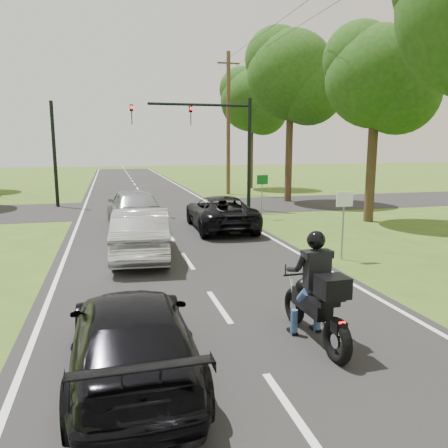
{
  "coord_description": "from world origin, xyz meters",
  "views": [
    {
      "loc": [
        -2.21,
        -8.88,
        3.51
      ],
      "look_at": [
        0.9,
        3.0,
        1.3
      ],
      "focal_mm": 35.0,
      "sensor_mm": 36.0,
      "label": 1
    }
  ],
  "objects_px": {
    "motorcycle_rider": "(317,299)",
    "dark_suv": "(220,212)",
    "dark_car_behind": "(132,335)",
    "sign_white": "(344,209)",
    "silver_suv": "(134,207)",
    "utility_pole_far": "(228,123)",
    "traffic_signal": "(216,134)",
    "silver_sedan": "(142,233)",
    "sign_green": "(262,186)"
  },
  "relations": [
    {
      "from": "dark_suv",
      "to": "sign_green",
      "type": "bearing_deg",
      "value": -139.79
    },
    {
      "from": "sign_green",
      "to": "utility_pole_far",
      "type": "bearing_deg",
      "value": 83.27
    },
    {
      "from": "sign_green",
      "to": "dark_car_behind",
      "type": "bearing_deg",
      "value": -117.07
    },
    {
      "from": "dark_suv",
      "to": "silver_sedan",
      "type": "bearing_deg",
      "value": 49.74
    },
    {
      "from": "dark_car_behind",
      "to": "utility_pole_far",
      "type": "bearing_deg",
      "value": -108.76
    },
    {
      "from": "sign_white",
      "to": "dark_car_behind",
      "type": "bearing_deg",
      "value": -140.68
    },
    {
      "from": "sign_white",
      "to": "motorcycle_rider",
      "type": "bearing_deg",
      "value": -123.89
    },
    {
      "from": "dark_car_behind",
      "to": "sign_white",
      "type": "xyz_separation_m",
      "value": [
        6.69,
        5.48,
        0.93
      ]
    },
    {
      "from": "silver_sedan",
      "to": "utility_pole_far",
      "type": "xyz_separation_m",
      "value": [
        7.51,
        17.14,
        4.29
      ]
    },
    {
      "from": "motorcycle_rider",
      "to": "silver_suv",
      "type": "bearing_deg",
      "value": 100.16
    },
    {
      "from": "dark_suv",
      "to": "traffic_signal",
      "type": "distance_m",
      "value": 6.25
    },
    {
      "from": "silver_sedan",
      "to": "motorcycle_rider",
      "type": "bearing_deg",
      "value": 115.46
    },
    {
      "from": "silver_sedan",
      "to": "sign_green",
      "type": "distance_m",
      "value": 8.76
    },
    {
      "from": "motorcycle_rider",
      "to": "dark_suv",
      "type": "distance_m",
      "value": 11.06
    },
    {
      "from": "dark_suv",
      "to": "silver_sedan",
      "type": "xyz_separation_m",
      "value": [
        -3.58,
        -4.01,
        0.07
      ]
    },
    {
      "from": "silver_suv",
      "to": "sign_white",
      "type": "height_order",
      "value": "sign_white"
    },
    {
      "from": "motorcycle_rider",
      "to": "utility_pole_far",
      "type": "distance_m",
      "value": 25.01
    },
    {
      "from": "dark_suv",
      "to": "silver_suv",
      "type": "bearing_deg",
      "value": -20.24
    },
    {
      "from": "dark_car_behind",
      "to": "sign_white",
      "type": "relative_size",
      "value": 2.12
    },
    {
      "from": "dark_suv",
      "to": "dark_car_behind",
      "type": "height_order",
      "value": "dark_suv"
    },
    {
      "from": "dark_car_behind",
      "to": "utility_pole_far",
      "type": "distance_m",
      "value": 26.21
    },
    {
      "from": "sign_white",
      "to": "silver_sedan",
      "type": "bearing_deg",
      "value": 162.63
    },
    {
      "from": "motorcycle_rider",
      "to": "dark_car_behind",
      "type": "xyz_separation_m",
      "value": [
        -3.25,
        -0.35,
        -0.15
      ]
    },
    {
      "from": "dark_car_behind",
      "to": "sign_white",
      "type": "distance_m",
      "value": 8.7
    },
    {
      "from": "motorcycle_rider",
      "to": "dark_suv",
      "type": "xyz_separation_m",
      "value": [
        1.01,
        11.02,
        -0.09
      ]
    },
    {
      "from": "traffic_signal",
      "to": "utility_pole_far",
      "type": "distance_m",
      "value": 8.55
    },
    {
      "from": "silver_suv",
      "to": "utility_pole_far",
      "type": "xyz_separation_m",
      "value": [
        7.45,
        11.72,
        4.21
      ]
    },
    {
      "from": "sign_green",
      "to": "silver_suv",
      "type": "bearing_deg",
      "value": -173.47
    },
    {
      "from": "motorcycle_rider",
      "to": "silver_suv",
      "type": "distance_m",
      "value": 12.67
    },
    {
      "from": "silver_suv",
      "to": "dark_car_behind",
      "type": "xyz_separation_m",
      "value": [
        -0.74,
        -12.78,
        -0.21
      ]
    },
    {
      "from": "traffic_signal",
      "to": "sign_green",
      "type": "bearing_deg",
      "value": -62.62
    },
    {
      "from": "dark_suv",
      "to": "silver_suv",
      "type": "xyz_separation_m",
      "value": [
        -3.52,
        1.4,
        0.15
      ]
    },
    {
      "from": "utility_pole_far",
      "to": "traffic_signal",
      "type": "bearing_deg",
      "value": -109.68
    },
    {
      "from": "silver_sedan",
      "to": "dark_car_behind",
      "type": "height_order",
      "value": "silver_sedan"
    },
    {
      "from": "dark_car_behind",
      "to": "sign_green",
      "type": "bearing_deg",
      "value": -117.35
    },
    {
      "from": "dark_suv",
      "to": "utility_pole_far",
      "type": "relative_size",
      "value": 0.52
    },
    {
      "from": "dark_suv",
      "to": "traffic_signal",
      "type": "relative_size",
      "value": 0.81
    },
    {
      "from": "silver_suv",
      "to": "dark_car_behind",
      "type": "height_order",
      "value": "silver_suv"
    },
    {
      "from": "silver_suv",
      "to": "traffic_signal",
      "type": "height_order",
      "value": "traffic_signal"
    },
    {
      "from": "dark_car_behind",
      "to": "sign_green",
      "type": "height_order",
      "value": "sign_green"
    },
    {
      "from": "motorcycle_rider",
      "to": "sign_green",
      "type": "height_order",
      "value": "sign_green"
    },
    {
      "from": "utility_pole_far",
      "to": "dark_suv",
      "type": "bearing_deg",
      "value": -106.66
    },
    {
      "from": "dark_suv",
      "to": "traffic_signal",
      "type": "height_order",
      "value": "traffic_signal"
    },
    {
      "from": "silver_sedan",
      "to": "dark_car_behind",
      "type": "bearing_deg",
      "value": 90.05
    },
    {
      "from": "dark_suv",
      "to": "sign_white",
      "type": "distance_m",
      "value": 6.43
    },
    {
      "from": "motorcycle_rider",
      "to": "dark_car_behind",
      "type": "distance_m",
      "value": 3.27
    },
    {
      "from": "motorcycle_rider",
      "to": "silver_suv",
      "type": "height_order",
      "value": "motorcycle_rider"
    },
    {
      "from": "motorcycle_rider",
      "to": "silver_suv",
      "type": "relative_size",
      "value": 0.47
    },
    {
      "from": "motorcycle_rider",
      "to": "utility_pole_far",
      "type": "height_order",
      "value": "utility_pole_far"
    },
    {
      "from": "dark_suv",
      "to": "sign_green",
      "type": "distance_m",
      "value": 3.48
    }
  ]
}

